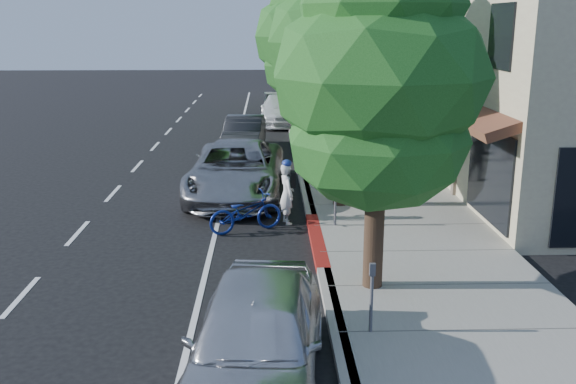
{
  "coord_description": "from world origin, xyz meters",
  "views": [
    {
      "loc": [
        -1.2,
        -14.08,
        5.37
      ],
      "look_at": [
        -0.72,
        0.94,
        1.35
      ],
      "focal_mm": 40.0,
      "sensor_mm": 36.0,
      "label": 1
    }
  ],
  "objects_px": {
    "cyclist": "(287,194)",
    "street_tree_2": "(324,38)",
    "dark_sedan": "(244,134)",
    "silver_suv": "(236,170)",
    "street_tree_5": "(300,37)",
    "dark_suv_far": "(280,103)",
    "white_pickup": "(281,110)",
    "street_tree_1": "(343,46)",
    "pedestrian": "(397,155)",
    "street_tree_4": "(305,41)",
    "near_car_a": "(256,339)",
    "street_tree_0": "(379,81)",
    "street_tree_3": "(313,38)",
    "bicycle": "(246,212)"
  },
  "relations": [
    {
      "from": "street_tree_3",
      "to": "bicycle",
      "type": "bearing_deg",
      "value": -100.91
    },
    {
      "from": "street_tree_2",
      "to": "white_pickup",
      "type": "xyz_separation_m",
      "value": [
        -1.4,
        10.15,
        -4.01
      ]
    },
    {
      "from": "cyclist",
      "to": "street_tree_1",
      "type": "bearing_deg",
      "value": -67.93
    },
    {
      "from": "street_tree_1",
      "to": "cyclist",
      "type": "bearing_deg",
      "value": -140.68
    },
    {
      "from": "street_tree_4",
      "to": "pedestrian",
      "type": "bearing_deg",
      "value": -81.68
    },
    {
      "from": "dark_sedan",
      "to": "silver_suv",
      "type": "bearing_deg",
      "value": -86.41
    },
    {
      "from": "street_tree_0",
      "to": "street_tree_2",
      "type": "relative_size",
      "value": 0.92
    },
    {
      "from": "bicycle",
      "to": "near_car_a",
      "type": "bearing_deg",
      "value": 159.46
    },
    {
      "from": "street_tree_4",
      "to": "cyclist",
      "type": "xyz_separation_m",
      "value": [
        -1.6,
        -19.31,
        -3.49
      ]
    },
    {
      "from": "street_tree_4",
      "to": "dark_sedan",
      "type": "distance_m",
      "value": 10.33
    },
    {
      "from": "street_tree_2",
      "to": "white_pickup",
      "type": "bearing_deg",
      "value": 97.85
    },
    {
      "from": "near_car_a",
      "to": "street_tree_0",
      "type": "bearing_deg",
      "value": 61.95
    },
    {
      "from": "street_tree_0",
      "to": "street_tree_3",
      "type": "xyz_separation_m",
      "value": [
        -0.0,
        18.0,
        0.31
      ]
    },
    {
      "from": "street_tree_4",
      "to": "white_pickup",
      "type": "distance_m",
      "value": 4.25
    },
    {
      "from": "street_tree_4",
      "to": "bicycle",
      "type": "relative_size",
      "value": 3.64
    },
    {
      "from": "white_pickup",
      "to": "street_tree_1",
      "type": "bearing_deg",
      "value": -84.98
    },
    {
      "from": "white_pickup",
      "to": "dark_suv_far",
      "type": "bearing_deg",
      "value": 90.06
    },
    {
      "from": "street_tree_4",
      "to": "silver_suv",
      "type": "bearing_deg",
      "value": -100.64
    },
    {
      "from": "street_tree_2",
      "to": "white_pickup",
      "type": "relative_size",
      "value": 1.44
    },
    {
      "from": "street_tree_3",
      "to": "near_car_a",
      "type": "height_order",
      "value": "street_tree_3"
    },
    {
      "from": "street_tree_3",
      "to": "near_car_a",
      "type": "bearing_deg",
      "value": -96.12
    },
    {
      "from": "white_pickup",
      "to": "street_tree_0",
      "type": "bearing_deg",
      "value": -86.32
    },
    {
      "from": "street_tree_2",
      "to": "silver_suv",
      "type": "distance_m",
      "value": 6.72
    },
    {
      "from": "street_tree_3",
      "to": "street_tree_4",
      "type": "relative_size",
      "value": 1.06
    },
    {
      "from": "dark_suv_far",
      "to": "pedestrian",
      "type": "height_order",
      "value": "pedestrian"
    },
    {
      "from": "street_tree_1",
      "to": "street_tree_4",
      "type": "bearing_deg",
      "value": 90.0
    },
    {
      "from": "street_tree_0",
      "to": "street_tree_1",
      "type": "bearing_deg",
      "value": 90.0
    },
    {
      "from": "silver_suv",
      "to": "near_car_a",
      "type": "bearing_deg",
      "value": -83.04
    },
    {
      "from": "dark_suv_far",
      "to": "dark_sedan",
      "type": "bearing_deg",
      "value": -102.75
    },
    {
      "from": "street_tree_5",
      "to": "white_pickup",
      "type": "distance_m",
      "value": 8.77
    },
    {
      "from": "silver_suv",
      "to": "white_pickup",
      "type": "relative_size",
      "value": 1.18
    },
    {
      "from": "street_tree_5",
      "to": "dark_suv_far",
      "type": "distance_m",
      "value": 6.17
    },
    {
      "from": "silver_suv",
      "to": "dark_suv_far",
      "type": "relative_size",
      "value": 1.41
    },
    {
      "from": "street_tree_1",
      "to": "street_tree_5",
      "type": "bearing_deg",
      "value": 90.0
    },
    {
      "from": "street_tree_1",
      "to": "pedestrian",
      "type": "xyz_separation_m",
      "value": [
        2.22,
        2.83,
        -3.66
      ]
    },
    {
      "from": "street_tree_5",
      "to": "street_tree_0",
      "type": "bearing_deg",
      "value": -90.0
    },
    {
      "from": "pedestrian",
      "to": "dark_suv_far",
      "type": "bearing_deg",
      "value": -113.71
    },
    {
      "from": "cyclist",
      "to": "street_tree_2",
      "type": "bearing_deg",
      "value": -29.6
    },
    {
      "from": "street_tree_1",
      "to": "dark_sedan",
      "type": "relative_size",
      "value": 1.69
    },
    {
      "from": "street_tree_5",
      "to": "street_tree_2",
      "type": "bearing_deg",
      "value": -90.0
    },
    {
      "from": "dark_suv_far",
      "to": "pedestrian",
      "type": "relative_size",
      "value": 2.42
    },
    {
      "from": "cyclist",
      "to": "pedestrian",
      "type": "distance_m",
      "value": 5.64
    },
    {
      "from": "silver_suv",
      "to": "street_tree_5",
      "type": "bearing_deg",
      "value": 84.98
    },
    {
      "from": "street_tree_3",
      "to": "silver_suv",
      "type": "height_order",
      "value": "street_tree_3"
    },
    {
      "from": "street_tree_0",
      "to": "near_car_a",
      "type": "relative_size",
      "value": 1.43
    },
    {
      "from": "white_pickup",
      "to": "dark_sedan",
      "type": "bearing_deg",
      "value": -102.99
    },
    {
      "from": "silver_suv",
      "to": "dark_suv_far",
      "type": "height_order",
      "value": "silver_suv"
    },
    {
      "from": "street_tree_2",
      "to": "near_car_a",
      "type": "relative_size",
      "value": 1.54
    },
    {
      "from": "street_tree_2",
      "to": "street_tree_5",
      "type": "xyz_separation_m",
      "value": [
        -0.0,
        18.0,
        -0.36
      ]
    },
    {
      "from": "near_car_a",
      "to": "pedestrian",
      "type": "bearing_deg",
      "value": 75.16
    }
  ]
}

